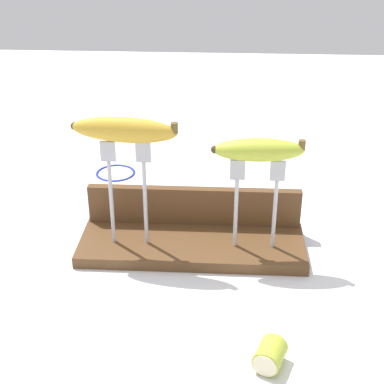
# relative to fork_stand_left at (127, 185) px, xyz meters

# --- Properties ---
(ground_plane) EXTENTS (3.00, 3.00, 0.00)m
(ground_plane) POSITION_rel_fork_stand_left_xyz_m (0.11, 0.01, -0.14)
(ground_plane) COLOR silver
(wooden_board) EXTENTS (0.42, 0.15, 0.02)m
(wooden_board) POSITION_rel_fork_stand_left_xyz_m (0.11, 0.01, -0.13)
(wooden_board) COLOR brown
(wooden_board) RESTS_ON ground
(board_backstop) EXTENTS (0.41, 0.02, 0.07)m
(board_backstop) POSITION_rel_fork_stand_left_xyz_m (0.11, 0.08, -0.08)
(board_backstop) COLOR brown
(board_backstop) RESTS_ON wooden_board
(fork_stand_left) EXTENTS (0.09, 0.01, 0.20)m
(fork_stand_left) POSITION_rel_fork_stand_left_xyz_m (0.00, 0.00, 0.00)
(fork_stand_left) COLOR #B2B2B7
(fork_stand_left) RESTS_ON wooden_board
(fork_stand_right) EXTENTS (0.09, 0.01, 0.17)m
(fork_stand_right) POSITION_rel_fork_stand_left_xyz_m (0.23, 0.00, -0.02)
(fork_stand_right) COLOR #B2B2B7
(fork_stand_right) RESTS_ON wooden_board
(banana_raised_left) EXTENTS (0.19, 0.06, 0.04)m
(banana_raised_left) POSITION_rel_fork_stand_left_xyz_m (-0.00, 0.00, 0.10)
(banana_raised_left) COLOR gold
(banana_raised_left) RESTS_ON fork_stand_left
(banana_raised_right) EXTENTS (0.16, 0.05, 0.04)m
(banana_raised_right) POSITION_rel_fork_stand_left_xyz_m (0.23, -0.00, 0.07)
(banana_raised_right) COLOR #B2C138
(banana_raised_right) RESTS_ON fork_stand_right
(banana_chunk_near) EXTENTS (0.05, 0.06, 0.04)m
(banana_chunk_near) POSITION_rel_fork_stand_left_xyz_m (0.24, -0.28, -0.12)
(banana_chunk_near) COLOR #B2C138
(banana_chunk_near) RESTS_ON ground
(wire_coil) EXTENTS (0.09, 0.09, 0.01)m
(wire_coil) POSITION_rel_fork_stand_left_xyz_m (-0.09, 0.33, -0.14)
(wire_coil) COLOR #1E2DA5
(wire_coil) RESTS_ON ground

